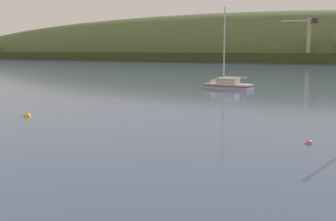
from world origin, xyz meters
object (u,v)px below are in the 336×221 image
sailboat_midwater_white (223,87)px  mooring_buoy_foreground (27,116)px  mooring_buoy_off_fishing_boat (309,143)px  dockside_crane (308,40)px

sailboat_midwater_white → mooring_buoy_foreground: 36.92m
sailboat_midwater_white → mooring_buoy_off_fishing_boat: size_ratio=24.93×
sailboat_midwater_white → mooring_buoy_off_fishing_boat: sailboat_midwater_white is taller
dockside_crane → sailboat_midwater_white: size_ratio=1.41×
dockside_crane → mooring_buoy_off_fishing_boat: bearing=105.8°
mooring_buoy_foreground → mooring_buoy_off_fishing_boat: size_ratio=1.26×
sailboat_midwater_white → mooring_buoy_foreground: sailboat_midwater_white is taller
dockside_crane → mooring_buoy_off_fishing_boat: dockside_crane is taller
mooring_buoy_foreground → mooring_buoy_off_fishing_boat: 25.46m
sailboat_midwater_white → mooring_buoy_foreground: size_ratio=19.78×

